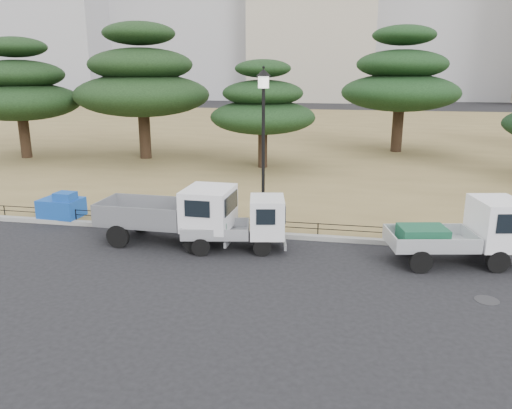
% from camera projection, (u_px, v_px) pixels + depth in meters
% --- Properties ---
extents(ground, '(220.00, 220.00, 0.00)m').
position_uv_depth(ground, '(243.00, 264.00, 14.78)').
color(ground, black).
extents(lawn, '(120.00, 56.00, 0.15)m').
position_uv_depth(lawn, '(318.00, 135.00, 43.76)').
color(lawn, olive).
rests_on(lawn, ground).
extents(curb, '(120.00, 0.25, 0.16)m').
position_uv_depth(curb, '(259.00, 234.00, 17.22)').
color(curb, gray).
rests_on(curb, ground).
extents(truck_large, '(4.48, 1.90, 1.93)m').
position_uv_depth(truck_large, '(174.00, 212.00, 16.29)').
color(truck_large, black).
rests_on(truck_large, ground).
extents(truck_kei_front, '(3.40, 1.91, 1.70)m').
position_uv_depth(truck_kei_front, '(242.00, 224.00, 15.80)').
color(truck_kei_front, black).
rests_on(truck_kei_front, ground).
extents(truck_kei_rear, '(3.95, 2.27, 1.94)m').
position_uv_depth(truck_kei_rear, '(464.00, 232.00, 14.61)').
color(truck_kei_rear, black).
rests_on(truck_kei_rear, ground).
extents(street_lamp, '(0.49, 0.49, 5.45)m').
position_uv_depth(street_lamp, '(263.00, 124.00, 16.51)').
color(street_lamp, black).
rests_on(street_lamp, lawn).
extents(pipe_fence, '(38.00, 0.04, 0.40)m').
position_uv_depth(pipe_fence, '(260.00, 223.00, 17.27)').
color(pipe_fence, black).
rests_on(pipe_fence, lawn).
extents(tarp_pile, '(1.56, 1.19, 1.00)m').
position_uv_depth(tarp_pile, '(62.00, 207.00, 18.92)').
color(tarp_pile, '#164CB0').
rests_on(tarp_pile, lawn).
extents(manhole, '(0.60, 0.60, 0.01)m').
position_uv_depth(manhole, '(487.00, 300.00, 12.44)').
color(manhole, '#2D2D30').
rests_on(manhole, ground).
extents(pine_west_far, '(7.30, 7.30, 7.37)m').
position_uv_depth(pine_west_far, '(19.00, 89.00, 30.80)').
color(pine_west_far, black).
rests_on(pine_west_far, lawn).
extents(pine_west_near, '(8.22, 8.22, 8.22)m').
position_uv_depth(pine_west_near, '(142.00, 81.00, 30.46)').
color(pine_west_near, black).
rests_on(pine_west_near, lawn).
extents(pine_center_left, '(5.89, 5.89, 5.99)m').
position_uv_depth(pine_center_left, '(263.00, 106.00, 27.81)').
color(pine_center_left, black).
rests_on(pine_center_left, lawn).
extents(pine_center_right, '(7.77, 7.77, 8.25)m').
position_uv_depth(pine_center_right, '(401.00, 80.00, 33.02)').
color(pine_center_right, black).
rests_on(pine_center_right, lawn).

